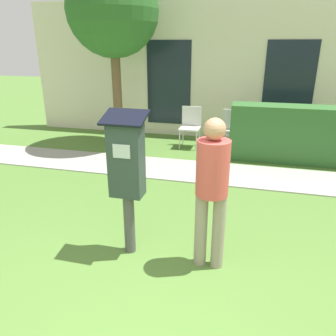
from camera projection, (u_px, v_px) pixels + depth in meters
sidewalk at (210, 172)px, 5.97m from camera, size 12.00×1.10×0.02m
building_facade at (227, 72)px, 7.75m from camera, size 10.00×0.26×3.20m
parking_meter at (127, 167)px, 3.37m from camera, size 0.44×0.31×1.59m
person_standing at (212, 184)px, 3.17m from camera, size 0.32×0.32×1.58m
outdoor_chair_left at (191, 124)px, 7.37m from camera, size 0.44×0.44×0.90m
outdoor_chair_middle at (232, 128)px, 7.01m from camera, size 0.44×0.44×0.90m
hedge_row at (294, 134)px, 6.42m from camera, size 2.47×0.60×1.10m
tree at (113, 11)px, 6.67m from camera, size 1.90×1.90×3.82m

